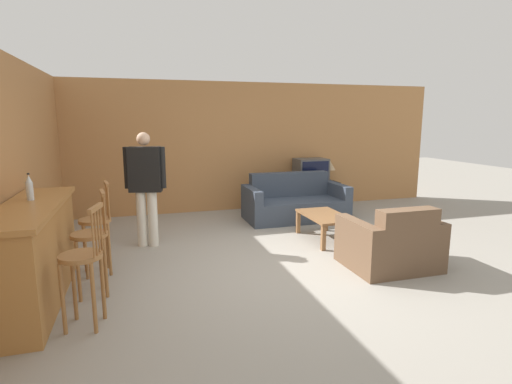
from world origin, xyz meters
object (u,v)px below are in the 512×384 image
object	(u,v)px
tv_unit	(310,195)
person_by_window	(146,183)
bar_chair_mid	(91,242)
bar_chair_far	(97,227)
couch_far	(294,203)
tv	(311,170)
bar_chair_near	(83,265)
bottle	(30,188)
armchair_near	(391,245)
coffee_table	(325,218)
table_lamp	(330,166)

from	to	relation	value
tv_unit	person_by_window	xyz separation A→B (m)	(-3.40, -1.73, 0.67)
bar_chair_mid	bar_chair_far	world-z (taller)	same
couch_far	tv_unit	bearing A→B (deg)	49.54
bar_chair_far	tv	size ratio (longest dim) A/B	1.71
bar_chair_near	bottle	bearing A→B (deg)	122.20
armchair_near	bottle	xyz separation A→B (m)	(-4.11, 0.45, 0.86)
tv	coffee_table	bearing A→B (deg)	-108.58
tv_unit	bottle	xyz separation A→B (m)	(-4.58, -3.08, 0.89)
coffee_table	tv	distance (m)	2.37
couch_far	tv_unit	xyz separation A→B (m)	(0.69, 0.80, -0.02)
armchair_near	table_lamp	xyz separation A→B (m)	(0.92, 3.53, 0.58)
tv_unit	table_lamp	size ratio (longest dim) A/B	2.61
tv_unit	person_by_window	size ratio (longest dim) A/B	0.69
bar_chair_mid	tv_unit	size ratio (longest dim) A/B	0.96
bar_chair_far	tv_unit	world-z (taller)	bar_chair_far
bar_chair_near	tv_unit	world-z (taller)	bar_chair_near
bottle	person_by_window	distance (m)	1.81
couch_far	bottle	world-z (taller)	bottle
bar_chair_far	coffee_table	world-z (taller)	bar_chair_far
couch_far	bottle	distance (m)	4.60
armchair_near	person_by_window	xyz separation A→B (m)	(-2.92, 1.80, 0.65)
bar_chair_mid	bottle	size ratio (longest dim) A/B	3.94
tv_unit	bar_chair_mid	bearing A→B (deg)	-140.49
person_by_window	tv	bearing A→B (deg)	26.94
bar_chair_near	couch_far	world-z (taller)	bar_chair_near
couch_far	table_lamp	size ratio (longest dim) A/B	4.20
armchair_near	table_lamp	size ratio (longest dim) A/B	2.40
armchair_near	person_by_window	bearing A→B (deg)	148.33
person_by_window	armchair_near	bearing A→B (deg)	-31.67
bar_chair_mid	couch_far	size ratio (longest dim) A/B	0.60
bar_chair_mid	bar_chair_far	distance (m)	0.63
bar_chair_far	armchair_near	size ratio (longest dim) A/B	1.04
couch_far	table_lamp	bearing A→B (deg)	35.51
couch_far	person_by_window	size ratio (longest dim) A/B	1.12
bar_chair_near	bar_chair_mid	world-z (taller)	same
armchair_near	bar_chair_mid	bearing A→B (deg)	176.29
bottle	table_lamp	distance (m)	5.90
coffee_table	tv_unit	size ratio (longest dim) A/B	0.87
coffee_table	bottle	bearing A→B (deg)	-167.13
bar_chair_near	armchair_near	bearing A→B (deg)	7.61
bottle	tv	bearing A→B (deg)	33.89
bottle	person_by_window	world-z (taller)	person_by_window
coffee_table	person_by_window	world-z (taller)	person_by_window
tv_unit	person_by_window	world-z (taller)	person_by_window
bar_chair_near	coffee_table	distance (m)	3.73
table_lamp	person_by_window	bearing A→B (deg)	-155.75
bar_chair_mid	armchair_near	xyz separation A→B (m)	(3.53, -0.23, -0.29)
bar_chair_mid	couch_far	distance (m)	4.16
bar_chair_mid	bottle	bearing A→B (deg)	159.26
bar_chair_mid	bottle	distance (m)	0.85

